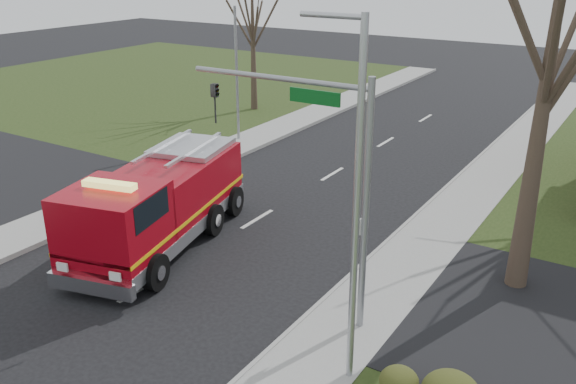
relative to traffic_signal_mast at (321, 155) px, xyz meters
The scene contains 9 objects.
ground 7.18m from the traffic_signal_mast, 163.94° to the right, with size 120.00×120.00×0.00m, color black.
sidewalk_right 4.97m from the traffic_signal_mast, 56.58° to the right, with size 2.40×80.00×0.15m, color gray.
sidewalk_left 12.41m from the traffic_signal_mast, behind, with size 2.40×80.00×0.15m, color gray.
bare_tree_near 6.78m from the traffic_signal_mast, 46.37° to the left, with size 6.00×6.00×12.00m.
bare_tree_left 23.97m from the traffic_signal_mast, 129.43° to the left, with size 4.50×4.50×9.00m.
traffic_signal_mast is the anchor object (origin of this frame).
streetlight_pole 2.78m from the traffic_signal_mast, 46.02° to the right, with size 1.48×0.16×8.40m.
utility_pole_far 17.38m from the traffic_signal_mast, 133.85° to the left, with size 0.14×0.14×7.00m, color gray.
fire_engine 7.54m from the traffic_signal_mast, behind, with size 4.63×8.48×3.25m.
Camera 1 is at (12.28, -11.26, 9.41)m, focal length 38.00 mm.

